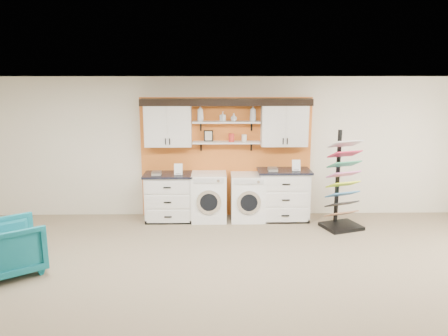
{
  "coord_description": "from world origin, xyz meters",
  "views": [
    {
      "loc": [
        -0.2,
        -4.67,
        2.84
      ],
      "look_at": [
        -0.07,
        2.3,
        1.34
      ],
      "focal_mm": 35.0,
      "sensor_mm": 36.0,
      "label": 1
    }
  ],
  "objects_px": {
    "dryer": "(248,197)",
    "sample_rack": "(342,199)",
    "base_cabinet_right": "(283,195)",
    "washer": "(209,197)",
    "base_cabinet_left": "(169,197)",
    "armchair": "(11,247)"
  },
  "relations": [
    {
      "from": "washer",
      "to": "dryer",
      "type": "xyz_separation_m",
      "value": [
        0.76,
        -0.0,
        -0.01
      ]
    },
    {
      "from": "dryer",
      "to": "sample_rack",
      "type": "distance_m",
      "value": 1.8
    },
    {
      "from": "base_cabinet_left",
      "to": "base_cabinet_right",
      "type": "xyz_separation_m",
      "value": [
        2.26,
        -0.0,
        0.03
      ]
    },
    {
      "from": "base_cabinet_right",
      "to": "sample_rack",
      "type": "height_order",
      "value": "sample_rack"
    },
    {
      "from": "base_cabinet_right",
      "to": "washer",
      "type": "xyz_separation_m",
      "value": [
        -1.47,
        -0.0,
        -0.03
      ]
    },
    {
      "from": "washer",
      "to": "sample_rack",
      "type": "height_order",
      "value": "sample_rack"
    },
    {
      "from": "base_cabinet_left",
      "to": "armchair",
      "type": "distance_m",
      "value": 3.1
    },
    {
      "from": "base_cabinet_left",
      "to": "armchair",
      "type": "bearing_deg",
      "value": -131.35
    },
    {
      "from": "base_cabinet_left",
      "to": "sample_rack",
      "type": "distance_m",
      "value": 3.32
    },
    {
      "from": "base_cabinet_left",
      "to": "base_cabinet_right",
      "type": "bearing_deg",
      "value": -0.0
    },
    {
      "from": "sample_rack",
      "to": "base_cabinet_right",
      "type": "bearing_deg",
      "value": 133.99
    },
    {
      "from": "base_cabinet_left",
      "to": "sample_rack",
      "type": "bearing_deg",
      "value": -8.99
    },
    {
      "from": "base_cabinet_right",
      "to": "washer",
      "type": "relative_size",
      "value": 1.09
    },
    {
      "from": "base_cabinet_right",
      "to": "base_cabinet_left",
      "type": "bearing_deg",
      "value": 180.0
    },
    {
      "from": "base_cabinet_left",
      "to": "base_cabinet_right",
      "type": "distance_m",
      "value": 2.26
    },
    {
      "from": "base_cabinet_left",
      "to": "sample_rack",
      "type": "height_order",
      "value": "sample_rack"
    },
    {
      "from": "armchair",
      "to": "base_cabinet_left",
      "type": "bearing_deg",
      "value": -76.93
    },
    {
      "from": "dryer",
      "to": "washer",
      "type": "bearing_deg",
      "value": 180.0
    },
    {
      "from": "base_cabinet_right",
      "to": "sample_rack",
      "type": "bearing_deg",
      "value": -27.03
    },
    {
      "from": "dryer",
      "to": "armchair",
      "type": "distance_m",
      "value": 4.28
    },
    {
      "from": "armchair",
      "to": "dryer",
      "type": "bearing_deg",
      "value": -92.73
    },
    {
      "from": "base_cabinet_right",
      "to": "dryer",
      "type": "height_order",
      "value": "base_cabinet_right"
    }
  ]
}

